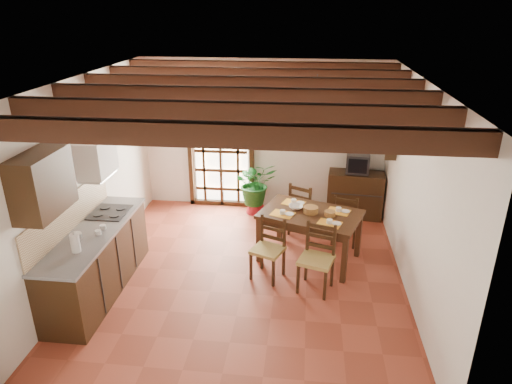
# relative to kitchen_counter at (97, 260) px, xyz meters

# --- Properties ---
(ground_plane) EXTENTS (5.00, 5.00, 0.00)m
(ground_plane) POSITION_rel_kitchen_counter_xyz_m (1.96, 0.60, -0.47)
(ground_plane) COLOR brown
(room_shell) EXTENTS (4.52, 5.02, 2.81)m
(room_shell) POSITION_rel_kitchen_counter_xyz_m (1.96, 0.60, 1.34)
(room_shell) COLOR silver
(room_shell) RESTS_ON ground_plane
(ceiling_beams) EXTENTS (4.50, 4.34, 0.20)m
(ceiling_beams) POSITION_rel_kitchen_counter_xyz_m (1.96, 0.60, 2.22)
(ceiling_beams) COLOR black
(ceiling_beams) RESTS_ON room_shell
(french_door) EXTENTS (1.26, 0.11, 2.32)m
(french_door) POSITION_rel_kitchen_counter_xyz_m (1.16, 3.05, 0.70)
(french_door) COLOR white
(french_door) RESTS_ON ground_plane
(kitchen_counter) EXTENTS (0.64, 2.25, 1.38)m
(kitchen_counter) POSITION_rel_kitchen_counter_xyz_m (0.00, 0.00, 0.00)
(kitchen_counter) COLOR black
(kitchen_counter) RESTS_ON ground_plane
(upper_cabinet) EXTENTS (0.35, 0.80, 0.70)m
(upper_cabinet) POSITION_rel_kitchen_counter_xyz_m (-0.12, -0.70, 1.38)
(upper_cabinet) COLOR black
(upper_cabinet) RESTS_ON room_shell
(range_hood) EXTENTS (0.38, 0.60, 0.54)m
(range_hood) POSITION_rel_kitchen_counter_xyz_m (-0.09, 0.55, 1.26)
(range_hood) COLOR white
(range_hood) RESTS_ON room_shell
(counter_items) EXTENTS (0.50, 1.43, 0.25)m
(counter_items) POSITION_rel_kitchen_counter_xyz_m (0.00, 0.09, 0.49)
(counter_items) COLOR black
(counter_items) RESTS_ON kitchen_counter
(dining_table) EXTENTS (1.67, 1.36, 0.78)m
(dining_table) POSITION_rel_kitchen_counter_xyz_m (2.86, 1.16, 0.21)
(dining_table) COLOR #382112
(dining_table) RESTS_ON ground_plane
(chair_near_left) EXTENTS (0.53, 0.52, 0.90)m
(chair_near_left) POSITION_rel_kitchen_counter_xyz_m (2.27, 0.58, -0.19)
(chair_near_left) COLOR #AD9349
(chair_near_left) RESTS_ON ground_plane
(chair_near_right) EXTENTS (0.54, 0.53, 0.95)m
(chair_near_right) POSITION_rel_kitchen_counter_xyz_m (2.96, 0.34, -0.17)
(chair_near_right) COLOR #AD9349
(chair_near_right) RESTS_ON ground_plane
(chair_far_left) EXTENTS (0.58, 0.57, 0.95)m
(chair_far_left) POSITION_rel_kitchen_counter_xyz_m (2.76, 1.98, -0.18)
(chair_far_left) COLOR #AD9349
(chair_far_left) RESTS_ON ground_plane
(chair_far_right) EXTENTS (0.49, 0.48, 0.88)m
(chair_far_right) POSITION_rel_kitchen_counter_xyz_m (3.45, 1.74, -0.20)
(chair_far_right) COLOR #AD9349
(chair_far_right) RESTS_ON ground_plane
(table_setting) EXTENTS (1.05, 0.70, 0.10)m
(table_setting) POSITION_rel_kitchen_counter_xyz_m (2.86, 1.16, 0.37)
(table_setting) COLOR #F8A727
(table_setting) RESTS_ON dining_table
(table_bowl) EXTENTS (0.23, 0.23, 0.05)m
(table_bowl) POSITION_rel_kitchen_counter_xyz_m (2.63, 1.29, 0.34)
(table_bowl) COLOR white
(table_bowl) RESTS_ON dining_table
(sideboard) EXTENTS (1.03, 0.53, 0.85)m
(sideboard) POSITION_rel_kitchen_counter_xyz_m (3.69, 2.83, -0.05)
(sideboard) COLOR black
(sideboard) RESTS_ON ground_plane
(crt_tv) EXTENTS (0.44, 0.41, 0.35)m
(crt_tv) POSITION_rel_kitchen_counter_xyz_m (3.69, 2.82, 0.56)
(crt_tv) COLOR black
(crt_tv) RESTS_ON sideboard
(fuse_box) EXTENTS (0.25, 0.03, 0.32)m
(fuse_box) POSITION_rel_kitchen_counter_xyz_m (3.46, 3.08, 1.28)
(fuse_box) COLOR white
(fuse_box) RESTS_ON room_shell
(plant_pot) EXTENTS (0.36, 0.36, 0.22)m
(plant_pot) POSITION_rel_kitchen_counter_xyz_m (1.85, 2.75, -0.36)
(plant_pot) COLOR maroon
(plant_pot) RESTS_ON ground_plane
(potted_plant) EXTENTS (2.40, 2.23, 2.18)m
(potted_plant) POSITION_rel_kitchen_counter_xyz_m (1.85, 2.75, 0.10)
(potted_plant) COLOR #144C19
(potted_plant) RESTS_ON ground_plane
(wall_shelf) EXTENTS (0.20, 0.42, 0.20)m
(wall_shelf) POSITION_rel_kitchen_counter_xyz_m (4.10, 2.20, 1.04)
(wall_shelf) COLOR black
(wall_shelf) RESTS_ON room_shell
(shelf_vase) EXTENTS (0.15, 0.15, 0.15)m
(shelf_vase) POSITION_rel_kitchen_counter_xyz_m (4.10, 2.20, 1.18)
(shelf_vase) COLOR #B2BFB2
(shelf_vase) RESTS_ON wall_shelf
(shelf_flowers) EXTENTS (0.14, 0.14, 0.36)m
(shelf_flowers) POSITION_rel_kitchen_counter_xyz_m (4.10, 2.20, 1.38)
(shelf_flowers) COLOR #F8A727
(shelf_flowers) RESTS_ON shelf_vase
(framed_picture) EXTENTS (0.03, 0.32, 0.32)m
(framed_picture) POSITION_rel_kitchen_counter_xyz_m (4.18, 2.20, 1.58)
(framed_picture) COLOR brown
(framed_picture) RESTS_ON room_shell
(pendant_lamp) EXTENTS (0.36, 0.36, 0.84)m
(pendant_lamp) POSITION_rel_kitchen_counter_xyz_m (2.86, 1.26, 1.60)
(pendant_lamp) COLOR black
(pendant_lamp) RESTS_ON room_shell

